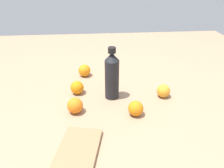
# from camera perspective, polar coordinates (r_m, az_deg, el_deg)

# --- Properties ---
(ground_plane) EXTENTS (2.40, 2.40, 0.00)m
(ground_plane) POSITION_cam_1_polar(r_m,az_deg,el_deg) (1.17, -0.55, -3.34)
(ground_plane) COLOR #9E7F60
(water_bottle) EXTENTS (0.07, 0.07, 0.27)m
(water_bottle) POSITION_cam_1_polar(r_m,az_deg,el_deg) (1.10, -0.00, 2.18)
(water_bottle) COLOR black
(water_bottle) RESTS_ON ground_plane
(orange_0) EXTENTS (0.07, 0.07, 0.07)m
(orange_0) POSITION_cam_1_polar(r_m,az_deg,el_deg) (1.19, 13.15, -1.75)
(orange_0) COLOR orange
(orange_0) RESTS_ON ground_plane
(orange_1) EXTENTS (0.07, 0.07, 0.07)m
(orange_1) POSITION_cam_1_polar(r_m,az_deg,el_deg) (1.20, -9.00, -0.91)
(orange_1) COLOR orange
(orange_1) RESTS_ON ground_plane
(orange_2) EXTENTS (0.07, 0.07, 0.07)m
(orange_2) POSITION_cam_1_polar(r_m,az_deg,el_deg) (1.03, 6.15, -6.28)
(orange_2) COLOR orange
(orange_2) RESTS_ON ground_plane
(orange_3) EXTENTS (0.07, 0.07, 0.07)m
(orange_3) POSITION_cam_1_polar(r_m,az_deg,el_deg) (1.38, -7.14, 3.51)
(orange_3) COLOR orange
(orange_3) RESTS_ON ground_plane
(orange_4) EXTENTS (0.07, 0.07, 0.07)m
(orange_4) POSITION_cam_1_polar(r_m,az_deg,el_deg) (1.05, -9.53, -5.52)
(orange_4) COLOR orange
(orange_4) RESTS_ON ground_plane
(cutting_board) EXTENTS (0.27, 0.19, 0.02)m
(cutting_board) POSITION_cam_1_polar(r_m,az_deg,el_deg) (0.87, -8.84, -16.74)
(cutting_board) COLOR #99724C
(cutting_board) RESTS_ON ground_plane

